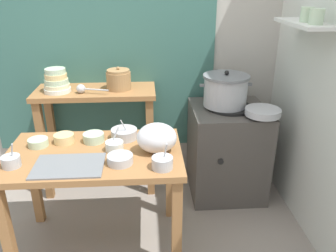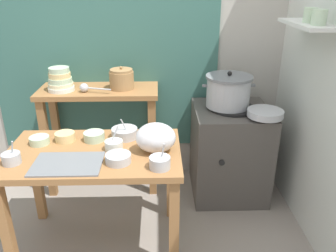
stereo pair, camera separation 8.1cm
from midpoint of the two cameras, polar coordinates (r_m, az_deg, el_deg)
ground_plane at (r=2.53m, az=-7.40°, el=-19.70°), size 9.00×9.00×0.00m
wall_back at (r=2.97m, az=-5.10°, el=15.24°), size 4.40×0.12×2.60m
prep_table at (r=2.26m, az=-11.09°, el=-6.58°), size 1.10×0.66×0.72m
back_shelf_table at (r=2.90m, az=-10.40°, el=1.94°), size 0.96×0.40×0.90m
stove_block at (r=2.94m, az=10.93°, el=-4.15°), size 0.60×0.61×0.78m
steamer_pot at (r=2.75m, az=10.86°, el=5.74°), size 0.41×0.36×0.29m
clay_pot at (r=2.78m, az=-6.97°, el=7.75°), size 0.19×0.19×0.18m
bowl_stack_enamel at (r=2.82m, az=-16.71°, el=7.29°), size 0.21×0.21×0.19m
ladle at (r=2.75m, az=-12.81°, el=6.22°), size 0.25×0.10×0.07m
serving_tray at (r=2.08m, az=-15.32°, el=-6.11°), size 0.40×0.28×0.01m
plastic_bag at (r=2.11m, az=-0.97°, el=-1.97°), size 0.25×0.19×0.19m
wide_pan at (r=2.64m, az=16.75°, el=2.05°), size 0.27×0.27×0.05m
prep_bowl_0 at (r=2.04m, az=-7.16°, el=-5.31°), size 0.15×0.15×0.05m
prep_bowl_1 at (r=2.33m, az=-11.24°, el=-1.64°), size 0.14×0.14×0.06m
prep_bowl_2 at (r=2.38m, az=-19.72°, el=-2.20°), size 0.13×0.13×0.05m
prep_bowl_3 at (r=2.34m, az=-6.27°, el=-1.11°), size 0.18×0.18×0.15m
prep_bowl_4 at (r=1.96m, az=-0.18°, el=-6.04°), size 0.12×0.12×0.17m
prep_bowl_5 at (r=2.19m, az=-23.69°, el=-4.91°), size 0.11×0.11×0.15m
prep_bowl_6 at (r=2.37m, az=-15.85°, el=-1.68°), size 0.13×0.13×0.06m
prep_bowl_7 at (r=2.19m, az=-7.97°, el=-3.11°), size 0.11×0.11×0.15m
prep_bowl_8 at (r=2.37m, az=-1.42°, el=-0.80°), size 0.12×0.12×0.05m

